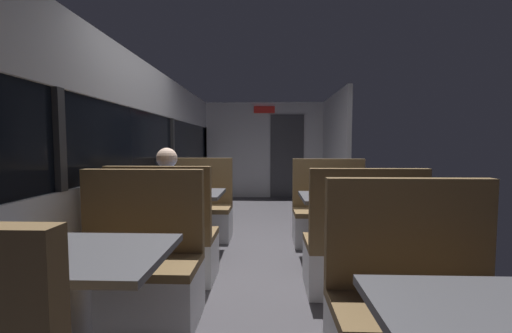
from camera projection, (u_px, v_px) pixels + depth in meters
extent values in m
cube|color=#423F44|center=(260.00, 256.00, 3.78)|extent=(3.30, 9.20, 0.02)
cube|color=#B2B2B7|center=(137.00, 214.00, 3.80)|extent=(0.08, 8.40, 0.95)
cube|color=#B2B2B7|center=(134.00, 82.00, 3.69)|extent=(0.08, 8.40, 0.60)
cube|color=black|center=(134.00, 142.00, 3.74)|extent=(0.03, 8.40, 0.75)
cube|color=#2D2D30|center=(59.00, 140.00, 2.34)|extent=(0.06, 0.08, 0.75)
cube|color=#2D2D30|center=(172.00, 142.00, 5.14)|extent=(0.06, 0.08, 0.75)
cube|color=#2D2D30|center=(206.00, 143.00, 7.93)|extent=(0.06, 0.08, 0.75)
cube|color=#B2B2B7|center=(264.00, 150.00, 7.89)|extent=(2.90, 0.08, 2.30)
cube|color=#333338|center=(287.00, 156.00, 7.83)|extent=(0.80, 0.04, 2.00)
cube|color=red|center=(264.00, 110.00, 7.76)|extent=(0.50, 0.03, 0.16)
cube|color=#B2B2B7|center=(334.00, 151.00, 6.64)|extent=(0.08, 2.40, 2.30)
cylinder|color=#9E9EA3|center=(82.00, 324.00, 1.70)|extent=(0.10, 0.10, 0.70)
cube|color=#4C4C51|center=(79.00, 255.00, 1.68)|extent=(0.90, 0.70, 0.04)
cube|color=silver|center=(134.00, 295.00, 2.37)|extent=(0.95, 0.50, 0.39)
cube|color=brown|center=(133.00, 265.00, 2.36)|extent=(0.95, 0.50, 0.06)
cube|color=brown|center=(143.00, 210.00, 2.54)|extent=(0.95, 0.08, 0.65)
cylinder|color=#9E9EA3|center=(184.00, 225.00, 3.78)|extent=(0.10, 0.10, 0.70)
cube|color=#4C4C51|center=(183.00, 194.00, 3.75)|extent=(0.90, 0.70, 0.04)
cube|color=silver|center=(166.00, 258.00, 3.13)|extent=(0.95, 0.50, 0.39)
cube|color=brown|center=(166.00, 235.00, 3.12)|extent=(0.95, 0.50, 0.06)
cube|color=brown|center=(158.00, 203.00, 2.88)|extent=(0.95, 0.08, 0.65)
cube|color=silver|center=(196.00, 224.00, 4.45)|extent=(0.95, 0.50, 0.39)
cube|color=brown|center=(196.00, 208.00, 4.43)|extent=(0.95, 0.50, 0.06)
cube|color=brown|center=(199.00, 181.00, 4.62)|extent=(0.95, 0.08, 0.65)
cube|color=brown|center=(423.00, 312.00, 1.70)|extent=(0.95, 0.50, 0.06)
cube|color=brown|center=(408.00, 234.00, 1.88)|extent=(0.95, 0.08, 0.65)
cylinder|color=#9E9EA3|center=(342.00, 231.00, 3.52)|extent=(0.10, 0.10, 0.70)
cube|color=#4C4C51|center=(343.00, 198.00, 3.49)|extent=(0.90, 0.70, 0.04)
cube|color=silver|center=(359.00, 269.00, 2.87)|extent=(0.95, 0.50, 0.39)
cube|color=brown|center=(360.00, 244.00, 2.85)|extent=(0.95, 0.50, 0.06)
cube|color=brown|center=(368.00, 209.00, 2.62)|extent=(0.95, 0.08, 0.65)
cube|color=silver|center=(330.00, 229.00, 4.19)|extent=(0.95, 0.50, 0.39)
cube|color=brown|center=(331.00, 212.00, 4.17)|extent=(0.95, 0.50, 0.06)
cube|color=brown|center=(328.00, 183.00, 4.36)|extent=(0.95, 0.08, 0.65)
cube|color=#26262D|center=(166.00, 255.00, 3.13)|extent=(0.30, 0.36, 0.45)
cube|color=#3F598C|center=(167.00, 200.00, 3.14)|extent=(0.34, 0.22, 0.60)
sphere|color=beige|center=(167.00, 158.00, 3.14)|extent=(0.20, 0.20, 0.20)
cylinder|color=#3F598C|center=(153.00, 195.00, 3.33)|extent=(0.07, 0.28, 0.07)
cylinder|color=#3F598C|center=(192.00, 196.00, 3.32)|extent=(0.07, 0.28, 0.07)
cylinder|color=#B23333|center=(169.00, 187.00, 3.89)|extent=(0.07, 0.07, 0.09)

